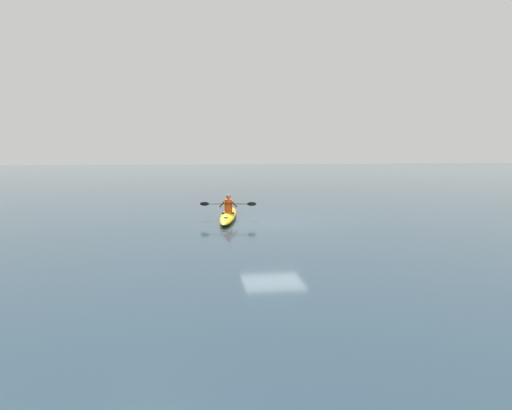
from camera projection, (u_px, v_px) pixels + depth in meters
ground_plane at (273, 223)px, 18.54m from camera, size 160.00×160.00×0.00m
kayak at (228, 215)px, 19.71m from camera, size 1.43×5.14×0.30m
kayaker at (228, 204)px, 19.68m from camera, size 2.42×0.58×0.77m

